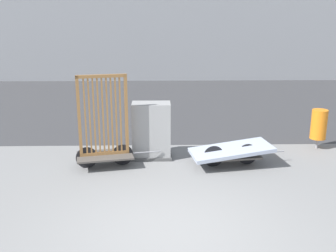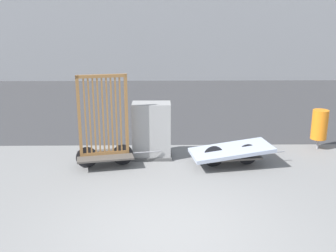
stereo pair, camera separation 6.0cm
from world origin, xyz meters
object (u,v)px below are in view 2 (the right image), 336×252
bike_cart_with_mattress (231,151)px  trash_bin (320,125)px  bike_cart_with_bedframe (104,136)px  utility_cabinet (152,132)px

bike_cart_with_mattress → trash_bin: (2.49, 1.17, 0.31)m
bike_cart_with_bedframe → bike_cart_with_mattress: (2.92, -0.00, -0.40)m
bike_cart_with_bedframe → trash_bin: bike_cart_with_bedframe is taller
trash_bin → utility_cabinet: bearing=-172.2°
bike_cart_with_bedframe → utility_cabinet: (1.07, 0.57, -0.09)m
bike_cart_with_bedframe → trash_bin: 5.54m
bike_cart_with_bedframe → utility_cabinet: 1.21m
utility_cabinet → trash_bin: bearing=7.8°
utility_cabinet → trash_bin: (4.35, 0.60, 0.01)m
bike_cart_with_mattress → utility_cabinet: 1.97m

